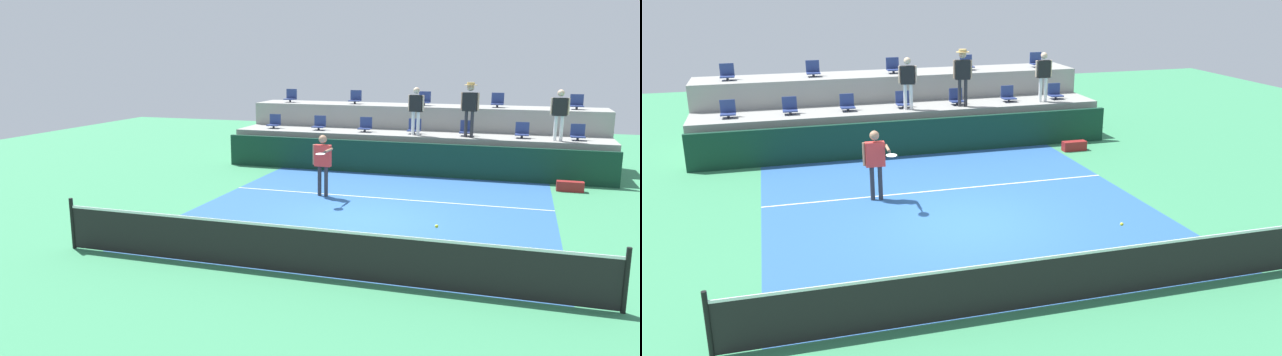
% 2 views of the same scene
% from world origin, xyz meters
% --- Properties ---
extents(ground_plane, '(40.00, 40.00, 0.00)m').
position_xyz_m(ground_plane, '(0.00, 0.00, 0.00)').
color(ground_plane, '#388456').
extents(court_inner_paint, '(9.00, 10.00, 0.01)m').
position_xyz_m(court_inner_paint, '(0.00, 1.00, 0.00)').
color(court_inner_paint, '#285693').
rests_on(court_inner_paint, ground_plane).
extents(court_service_line, '(9.00, 0.06, 0.00)m').
position_xyz_m(court_service_line, '(0.00, 2.40, 0.01)').
color(court_service_line, white).
rests_on(court_service_line, ground_plane).
extents(tennis_net, '(10.48, 0.08, 1.07)m').
position_xyz_m(tennis_net, '(0.00, -4.00, 0.50)').
color(tennis_net, black).
rests_on(tennis_net, ground_plane).
extents(sponsor_backboard, '(13.00, 0.16, 1.10)m').
position_xyz_m(sponsor_backboard, '(0.00, 6.00, 0.55)').
color(sponsor_backboard, '#0F3323').
rests_on(sponsor_backboard, ground_plane).
extents(seating_tier_lower, '(13.00, 1.80, 1.25)m').
position_xyz_m(seating_tier_lower, '(0.00, 7.30, 0.62)').
color(seating_tier_lower, gray).
rests_on(seating_tier_lower, ground_plane).
extents(seating_tier_upper, '(13.00, 1.80, 2.10)m').
position_xyz_m(seating_tier_upper, '(0.00, 9.10, 1.05)').
color(seating_tier_upper, gray).
rests_on(seating_tier_upper, ground_plane).
extents(stadium_chair_lower_far_left, '(0.44, 0.40, 0.52)m').
position_xyz_m(stadium_chair_lower_far_left, '(-5.31, 7.23, 1.46)').
color(stadium_chair_lower_far_left, '#2D2D33').
rests_on(stadium_chair_lower_far_left, seating_tier_lower).
extents(stadium_chair_lower_left, '(0.44, 0.40, 0.52)m').
position_xyz_m(stadium_chair_lower_left, '(-3.52, 7.23, 1.46)').
color(stadium_chair_lower_left, '#2D2D33').
rests_on(stadium_chair_lower_left, seating_tier_lower).
extents(stadium_chair_lower_mid_left, '(0.44, 0.40, 0.52)m').
position_xyz_m(stadium_chair_lower_mid_left, '(-1.77, 7.23, 1.46)').
color(stadium_chair_lower_mid_left, '#2D2D33').
rests_on(stadium_chair_lower_mid_left, seating_tier_lower).
extents(stadium_chair_lower_center, '(0.44, 0.40, 0.52)m').
position_xyz_m(stadium_chair_lower_center, '(0.00, 7.23, 1.46)').
color(stadium_chair_lower_center, '#2D2D33').
rests_on(stadium_chair_lower_center, seating_tier_lower).
extents(stadium_chair_lower_mid_right, '(0.44, 0.40, 0.52)m').
position_xyz_m(stadium_chair_lower_mid_right, '(1.79, 7.23, 1.46)').
color(stadium_chair_lower_mid_right, '#2D2D33').
rests_on(stadium_chair_lower_mid_right, seating_tier_lower).
extents(stadium_chair_lower_right, '(0.44, 0.40, 0.52)m').
position_xyz_m(stadium_chair_lower_right, '(3.59, 7.23, 1.46)').
color(stadium_chair_lower_right, '#2D2D33').
rests_on(stadium_chair_lower_right, seating_tier_lower).
extents(stadium_chair_lower_far_right, '(0.44, 0.40, 0.52)m').
position_xyz_m(stadium_chair_lower_far_right, '(5.31, 7.23, 1.46)').
color(stadium_chair_lower_far_right, '#2D2D33').
rests_on(stadium_chair_lower_far_right, seating_tier_lower).
extents(stadium_chair_upper_far_left, '(0.44, 0.40, 0.52)m').
position_xyz_m(stadium_chair_upper_far_left, '(-5.32, 9.03, 2.31)').
color(stadium_chair_upper_far_left, '#2D2D33').
rests_on(stadium_chair_upper_far_left, seating_tier_upper).
extents(stadium_chair_upper_left, '(0.44, 0.40, 0.52)m').
position_xyz_m(stadium_chair_upper_left, '(-2.63, 9.03, 2.31)').
color(stadium_chair_upper_left, '#2D2D33').
rests_on(stadium_chair_upper_left, seating_tier_upper).
extents(stadium_chair_upper_center, '(0.44, 0.40, 0.52)m').
position_xyz_m(stadium_chair_upper_center, '(0.05, 9.03, 2.31)').
color(stadium_chair_upper_center, '#2D2D33').
rests_on(stadium_chair_upper_center, seating_tier_upper).
extents(stadium_chair_upper_right, '(0.44, 0.40, 0.52)m').
position_xyz_m(stadium_chair_upper_right, '(2.69, 9.03, 2.31)').
color(stadium_chair_upper_right, '#2D2D33').
rests_on(stadium_chair_upper_right, seating_tier_upper).
extents(stadium_chair_upper_far_right, '(0.44, 0.40, 0.52)m').
position_xyz_m(stadium_chair_upper_far_right, '(5.35, 9.03, 2.31)').
color(stadium_chair_upper_far_right, '#2D2D33').
rests_on(stadium_chair_upper_far_right, seating_tier_upper).
extents(tennis_player, '(0.67, 1.22, 1.76)m').
position_xyz_m(tennis_player, '(-1.73, 2.13, 1.08)').
color(tennis_player, '#2D2D33').
rests_on(tennis_player, ground_plane).
extents(spectator_in_grey, '(0.58, 0.26, 1.64)m').
position_xyz_m(spectator_in_grey, '(0.10, 6.85, 2.23)').
color(spectator_in_grey, white).
rests_on(spectator_in_grey, seating_tier_lower).
extents(spectator_with_hat, '(0.62, 0.49, 1.83)m').
position_xyz_m(spectator_with_hat, '(1.89, 6.85, 2.39)').
color(spectator_with_hat, '#2D2D33').
rests_on(spectator_with_hat, seating_tier_lower).
extents(spectator_in_white, '(0.58, 0.22, 1.64)m').
position_xyz_m(spectator_in_white, '(4.69, 6.85, 2.23)').
color(spectator_in_white, white).
rests_on(spectator_in_white, seating_tier_lower).
extents(tennis_ball, '(0.07, 0.07, 0.07)m').
position_xyz_m(tennis_ball, '(2.13, -2.86, 0.82)').
color(tennis_ball, '#CCE033').
extents(equipment_bag, '(0.76, 0.28, 0.30)m').
position_xyz_m(equipment_bag, '(5.03, 5.02, 0.15)').
color(equipment_bag, maroon).
rests_on(equipment_bag, ground_plane).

